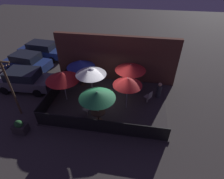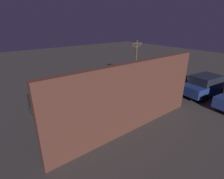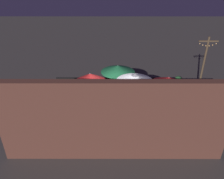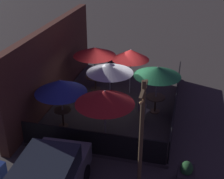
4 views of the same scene
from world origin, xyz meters
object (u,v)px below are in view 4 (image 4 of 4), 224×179
object	(u,v)px
patio_umbrella_0	(95,52)
dining_table_2	(155,100)
patio_umbrella_1	(61,86)
patio_chair_0	(122,71)
patio_chair_1	(143,110)
light_post	(141,138)
patio_umbrella_2	(157,71)
patio_umbrella_5	(105,97)
dining_table_0	(95,79)
planter_box	(186,175)
patio_umbrella_4	(131,54)
patron_0	(111,65)
patio_umbrella_3	(110,68)
dining_table_1	(63,113)

from	to	relation	value
patio_umbrella_0	dining_table_2	size ratio (longest dim) A/B	2.67
patio_umbrella_1	patio_chair_0	distance (m)	5.34
patio_chair_1	light_post	xyz separation A→B (m)	(-4.18, -0.51, 1.59)
patio_umbrella_2	light_post	distance (m)	5.06
patio_umbrella_5	patio_chair_0	distance (m)	5.76
dining_table_0	patio_chair_1	xyz separation A→B (m)	(-2.42, -2.82, -0.06)
patio_chair_1	planter_box	bearing A→B (deg)	-125.60
patio_umbrella_5	patio_umbrella_0	bearing A→B (deg)	21.38
patio_umbrella_1	planter_box	size ratio (longest dim) A/B	2.41
dining_table_0	patio_umbrella_1	bearing A→B (deg)	175.17
light_post	planter_box	bearing A→B (deg)	-56.81
dining_table_0	patio_chair_1	size ratio (longest dim) A/B	1.05
patio_umbrella_4	patio_chair_0	world-z (taller)	patio_umbrella_4
patio_umbrella_0	patio_chair_0	size ratio (longest dim) A/B	2.36
patron_0	light_post	bearing A→B (deg)	-60.27
dining_table_2	light_post	distance (m)	5.28
patio_umbrella_1	patio_umbrella_5	size ratio (longest dim) A/B	0.95
patio_chair_0	light_post	distance (m)	8.44
patio_umbrella_3	dining_table_1	size ratio (longest dim) A/B	3.20
dining_table_2	dining_table_1	bearing A→B (deg)	120.36
patio_umbrella_0	planter_box	size ratio (longest dim) A/B	2.58
dining_table_1	planter_box	xyz separation A→B (m)	(-2.09, -5.01, -0.33)
patio_umbrella_3	dining_table_1	distance (m)	2.66
light_post	dining_table_1	bearing A→B (deg)	50.53
patio_umbrella_1	dining_table_2	world-z (taller)	patio_umbrella_1
patio_umbrella_4	light_post	size ratio (longest dim) A/B	0.58
patio_umbrella_4	dining_table_0	xyz separation A→B (m)	(0.03, 1.78, -1.48)
patio_umbrella_4	light_post	xyz separation A→B (m)	(-6.57, -1.55, 0.05)
dining_table_1	planter_box	bearing A→B (deg)	-112.68
patio_umbrella_0	patio_chair_1	world-z (taller)	patio_umbrella_0
dining_table_2	planter_box	xyz separation A→B (m)	(-4.16, -1.48, -0.32)
patio_umbrella_4	planter_box	bearing A→B (deg)	-152.73
patio_umbrella_0	dining_table_1	xyz separation A→B (m)	(-3.61, 0.31, -1.43)
patron_0	patio_umbrella_5	bearing A→B (deg)	-67.45
patio_chair_0	patio_umbrella_4	bearing A→B (deg)	64.51
patio_chair_0	patron_0	bearing A→B (deg)	-94.09
patio_umbrella_1	patio_umbrella_4	bearing A→B (deg)	-30.25
dining_table_2	patron_0	world-z (taller)	patron_0
patio_umbrella_2	patio_umbrella_1	bearing A→B (deg)	120.36
patio_umbrella_3	dining_table_2	size ratio (longest dim) A/B	2.94
patio_chair_0	patio_chair_1	world-z (taller)	patio_chair_0
patio_umbrella_3	patron_0	distance (m)	4.89
dining_table_1	patio_umbrella_0	bearing A→B (deg)	-4.83
patio_umbrella_2	patio_umbrella_5	xyz separation A→B (m)	(-2.64, 1.58, -0.06)
patio_chair_0	planter_box	distance (m)	7.97
patio_umbrella_1	dining_table_2	size ratio (longest dim) A/B	2.49
patio_chair_1	patio_umbrella_1	bearing A→B (deg)	135.25
patio_umbrella_0	dining_table_1	size ratio (longest dim) A/B	2.90
dining_table_1	patio_umbrella_2	bearing A→B (deg)	-59.64
patio_umbrella_2	patron_0	xyz separation A→B (m)	(3.62, 2.92, -1.41)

